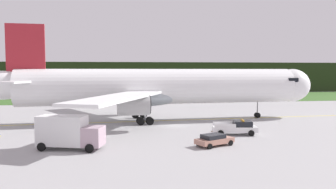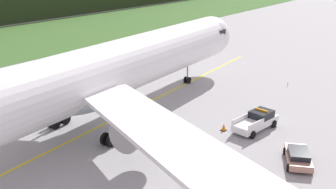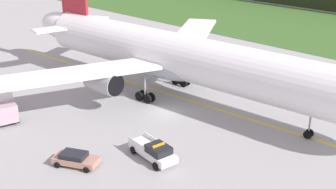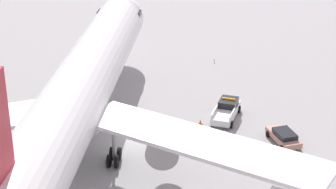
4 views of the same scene
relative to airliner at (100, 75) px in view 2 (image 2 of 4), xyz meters
name	(u,v)px [view 2 (image 2 of 4)]	position (x,y,z in m)	size (l,w,h in m)	color
ground	(148,130)	(1.65, -4.73, -5.45)	(320.00, 320.00, 0.00)	#9D9C9D
taxiway_centerline_main	(106,123)	(0.48, 0.03, -5.45)	(71.30, 0.30, 0.01)	yellow
airliner	(100,75)	(0.00, 0.00, 0.00)	(55.33, 44.97, 15.14)	white
ops_pickup_truck	(257,121)	(8.49, -13.36, -4.55)	(5.84, 2.95, 1.94)	white
staff_car	(298,156)	(3.88, -19.24, -4.75)	(4.67, 3.55, 1.30)	tan
apron_cone	(224,127)	(6.22, -10.84, -5.10)	(0.58, 0.58, 0.73)	black
taxiway_edge_light_east	(288,84)	(24.53, -10.64, -5.22)	(0.12, 0.12, 0.43)	yellow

